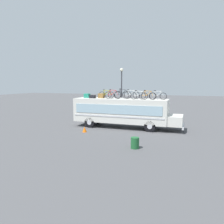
{
  "coord_description": "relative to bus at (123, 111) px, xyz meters",
  "views": [
    {
      "loc": [
        6.42,
        -20.73,
        4.48
      ],
      "look_at": [
        -0.9,
        0.0,
        1.52
      ],
      "focal_mm": 34.98,
      "sensor_mm": 36.0,
      "label": 1
    }
  ],
  "objects": [
    {
      "name": "luggage_bag_2",
      "position": [
        -3.17,
        -0.33,
        1.39
      ],
      "size": [
        0.61,
        0.35,
        0.32
      ],
      "primitive_type": "cube",
      "color": "black",
      "rests_on": "bus"
    },
    {
      "name": "rooftop_bicycle_7",
      "position": [
        3.38,
        0.09,
        1.59
      ],
      "size": [
        1.66,
        0.44,
        0.87
      ],
      "color": "black",
      "rests_on": "bus"
    },
    {
      "name": "rooftop_bicycle_4",
      "position": [
        0.74,
        0.28,
        1.61
      ],
      "size": [
        1.78,
        0.44,
        0.92
      ],
      "color": "black",
      "rests_on": "bus"
    },
    {
      "name": "rooftop_bicycle_6",
      "position": [
        2.46,
        -0.13,
        1.6
      ],
      "size": [
        1.68,
        0.44,
        0.89
      ],
      "color": "black",
      "rests_on": "bus"
    },
    {
      "name": "luggage_bag_3",
      "position": [
        -2.45,
        0.3,
        1.47
      ],
      "size": [
        0.57,
        0.51,
        0.48
      ],
      "primitive_type": "cube",
      "color": "olive",
      "rests_on": "bus"
    },
    {
      "name": "traffic_cone",
      "position": [
        -2.71,
        -3.17,
        -1.42
      ],
      "size": [
        0.4,
        0.4,
        0.51
      ],
      "primitive_type": "cone",
      "color": "orange",
      "rests_on": "ground"
    },
    {
      "name": "rooftop_bicycle_3",
      "position": [
        -0.14,
        0.35,
        1.64
      ],
      "size": [
        1.76,
        0.44,
        0.98
      ],
      "color": "black",
      "rests_on": "bus"
    },
    {
      "name": "bus",
      "position": [
        0.0,
        0.0,
        0.0
      ],
      "size": [
        10.79,
        2.54,
        2.9
      ],
      "color": "silver",
      "rests_on": "ground"
    },
    {
      "name": "luggage_bag_1",
      "position": [
        -3.98,
        0.08,
        1.45
      ],
      "size": [
        0.56,
        0.51,
        0.44
      ],
      "primitive_type": "cube",
      "color": "#1E7F66",
      "rests_on": "bus"
    },
    {
      "name": "rooftop_bicycle_2",
      "position": [
        -0.98,
        -0.29,
        1.62
      ],
      "size": [
        1.69,
        0.44,
        0.93
      ],
      "color": "black",
      "rests_on": "bus"
    },
    {
      "name": "rooftop_bicycle_1",
      "position": [
        -1.82,
        0.15,
        1.6
      ],
      "size": [
        1.66,
        0.44,
        0.89
      ],
      "color": "black",
      "rests_on": "bus"
    },
    {
      "name": "street_lamp",
      "position": [
        -1.5,
        4.4,
        2.35
      ],
      "size": [
        0.4,
        0.4,
        6.2
      ],
      "color": "#38383D",
      "rests_on": "ground"
    },
    {
      "name": "rooftop_bicycle_5",
      "position": [
        1.68,
        -0.36,
        1.59
      ],
      "size": [
        1.68,
        0.44,
        0.87
      ],
      "color": "black",
      "rests_on": "bus"
    },
    {
      "name": "trash_bin",
      "position": [
        2.81,
        -6.51,
        -1.29
      ],
      "size": [
        0.57,
        0.57,
        0.77
      ],
      "primitive_type": "cylinder",
      "color": "#1E592D",
      "rests_on": "ground"
    },
    {
      "name": "ground_plane",
      "position": [
        -0.26,
        -0.0,
        -1.67
      ],
      "size": [
        120.0,
        120.0,
        0.0
      ],
      "primitive_type": "plane",
      "color": "#4C4C4F"
    }
  ]
}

